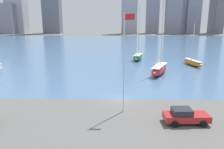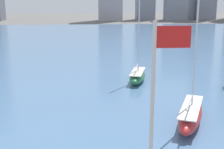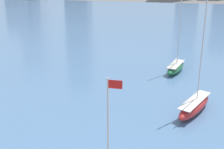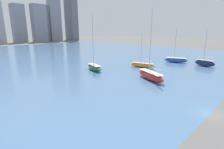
{
  "view_description": "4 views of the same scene",
  "coord_description": "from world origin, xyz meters",
  "views": [
    {
      "loc": [
        -0.41,
        -30.02,
        11.2
      ],
      "look_at": [
        -1.19,
        8.61,
        1.62
      ],
      "focal_mm": 35.0,
      "sensor_mm": 36.0,
      "label": 1
    },
    {
      "loc": [
        -1.56,
        -13.94,
        12.83
      ],
      "look_at": [
        0.74,
        17.33,
        5.05
      ],
      "focal_mm": 50.0,
      "sensor_mm": 36.0,
      "label": 2
    },
    {
      "loc": [
        5.41,
        -26.26,
        20.65
      ],
      "look_at": [
        -4.22,
        19.98,
        3.3
      ],
      "focal_mm": 50.0,
      "sensor_mm": 36.0,
      "label": 3
    },
    {
      "loc": [
        -25.8,
        -5.95,
        11.47
      ],
      "look_at": [
        -4.16,
        15.54,
        3.67
      ],
      "focal_mm": 28.0,
      "sensor_mm": 36.0,
      "label": 4
    }
  ],
  "objects": [
    {
      "name": "harbor_water",
      "position": [
        0.0,
        70.0,
        0.0
      ],
      "size": [
        180.0,
        140.0,
        0.0
      ],
      "color": "#4C7099",
      "rests_on": "ground_plane"
    },
    {
      "name": "flag_pole",
      "position": [
        0.55,
        -4.3,
        6.55
      ],
      "size": [
        1.24,
        0.14,
        12.11
      ],
      "color": "silver",
      "rests_on": "ground_plane"
    },
    {
      "name": "sailboat_red",
      "position": [
        8.76,
        15.59,
        1.1
      ],
      "size": [
        5.95,
        9.7,
        16.03
      ],
      "rotation": [
        0.0,
        0.0,
        -0.42
      ],
      "color": "#B72828",
      "rests_on": "harbor_water"
    },
    {
      "name": "sailboat_green",
      "position": [
        5.86,
        32.73,
        0.98
      ],
      "size": [
        4.33,
        8.18,
        15.56
      ],
      "rotation": [
        0.0,
        0.0,
        -0.28
      ],
      "color": "#236B3D",
      "rests_on": "harbor_water"
    }
  ]
}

